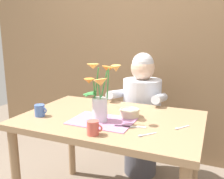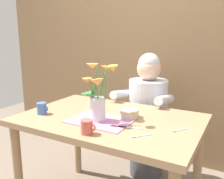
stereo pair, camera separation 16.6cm
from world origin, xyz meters
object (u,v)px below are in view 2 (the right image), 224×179
Objects in this scene: flower_vase at (98,95)px; coffee_cup at (42,108)px; ceramic_bowl at (129,113)px; ceramic_mug at (87,127)px; dinner_knife at (126,127)px; seated_person at (147,117)px.

coffee_cup is (-0.42, -0.07, -0.13)m from flower_vase.
flower_vase is at bearing -133.81° from ceramic_bowl.
dinner_knife is at bearing 51.28° from ceramic_mug.
ceramic_bowl is at bearing 77.11° from ceramic_mug.
ceramic_bowl is 0.19m from dinner_knife.
coffee_cup is at bearing 167.75° from dinner_knife.
dinner_knife is at bearing -7.04° from flower_vase.
seated_person is at bearing 89.60° from ceramic_mug.
flower_vase is 3.94× the size of ceramic_mug.
flower_vase is at bearing 156.50° from dinner_knife.
flower_vase is 0.27m from dinner_knife.
seated_person is 12.20× the size of coffee_cup.
dinner_knife is 2.04× the size of coffee_cup.
ceramic_mug is at bearing -91.80° from seated_person.
dinner_knife is 2.04× the size of ceramic_mug.
seated_person is 0.95m from coffee_cup.
ceramic_mug is at bearing -145.18° from dinner_knife.
coffee_cup and ceramic_mug have the same top height.
coffee_cup reaches higher than ceramic_bowl.
seated_person is 0.60m from ceramic_bowl.
seated_person reaches higher than flower_vase.
ceramic_mug reaches higher than dinner_knife.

